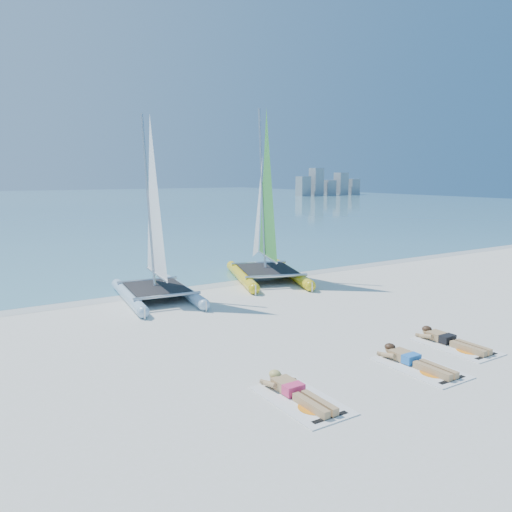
{
  "coord_description": "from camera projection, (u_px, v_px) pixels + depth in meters",
  "views": [
    {
      "loc": [
        -7.55,
        -10.09,
        3.86
      ],
      "look_at": [
        -0.43,
        1.2,
        1.67
      ],
      "focal_mm": 35.0,
      "sensor_mm": 36.0,
      "label": 1
    }
  ],
  "objects": [
    {
      "name": "sea",
      "position": [
        8.0,
        204.0,
        65.6
      ],
      "size": [
        140.0,
        115.0,
        0.01
      ],
      "primitive_type": "cube",
      "color": "#6AACB1",
      "rests_on": "ground"
    },
    {
      "name": "catamaran_yellow",
      "position": [
        264.0,
        223.0,
        18.63
      ],
      "size": [
        3.74,
        5.28,
        6.53
      ],
      "rotation": [
        0.0,
        0.0,
        -0.34
      ],
      "color": "yellow",
      "rests_on": "ground"
    },
    {
      "name": "ground",
      "position": [
        294.0,
        324.0,
        13.02
      ],
      "size": [
        140.0,
        140.0,
        0.0
      ],
      "primitive_type": "plane",
      "color": "silver",
      "rests_on": "ground"
    },
    {
      "name": "distant_skyline",
      "position": [
        328.0,
        185.0,
        92.73
      ],
      "size": [
        14.0,
        2.0,
        5.0
      ],
      "color": "gray",
      "rests_on": "ground"
    },
    {
      "name": "sunbather_b",
      "position": [
        413.0,
        359.0,
        10.2
      ],
      "size": [
        0.37,
        1.73,
        0.26
      ],
      "color": "tan",
      "rests_on": "towel_b"
    },
    {
      "name": "wet_sand_strip",
      "position": [
        201.0,
        285.0,
        17.61
      ],
      "size": [
        140.0,
        1.4,
        0.01
      ],
      "primitive_type": "cube",
      "color": "silver",
      "rests_on": "ground"
    },
    {
      "name": "sunbather_a",
      "position": [
        295.0,
        390.0,
        8.75
      ],
      "size": [
        0.37,
        1.73,
        0.26
      ],
      "color": "tan",
      "rests_on": "towel_a"
    },
    {
      "name": "towel_c",
      "position": [
        456.0,
        346.0,
        11.29
      ],
      "size": [
        1.0,
        1.85,
        0.02
      ],
      "primitive_type": "cube",
      "color": "white",
      "rests_on": "ground"
    },
    {
      "name": "catamaran_blue",
      "position": [
        154.0,
        242.0,
        15.45
      ],
      "size": [
        2.58,
        4.59,
        5.97
      ],
      "rotation": [
        0.0,
        0.0,
        -0.12
      ],
      "color": "#BAE3F4",
      "rests_on": "ground"
    },
    {
      "name": "towel_a",
      "position": [
        301.0,
        400.0,
        8.6
      ],
      "size": [
        1.0,
        1.85,
        0.02
      ],
      "primitive_type": "cube",
      "color": "white",
      "rests_on": "ground"
    },
    {
      "name": "sunbather_c",
      "position": [
        449.0,
        339.0,
        11.44
      ],
      "size": [
        0.37,
        1.73,
        0.26
      ],
      "color": "tan",
      "rests_on": "towel_c"
    },
    {
      "name": "towel_b",
      "position": [
        420.0,
        368.0,
        10.06
      ],
      "size": [
        1.0,
        1.85,
        0.02
      ],
      "primitive_type": "cube",
      "color": "white",
      "rests_on": "ground"
    }
  ]
}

